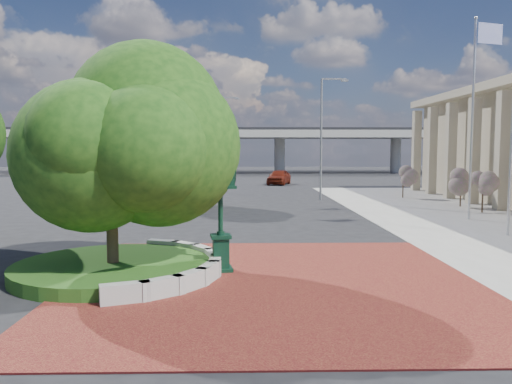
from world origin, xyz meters
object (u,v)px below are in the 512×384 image
(post_clock, at_px, (221,199))
(parked_car, at_px, (279,177))
(street_lamp_near, at_px, (324,129))
(flagpole_b, at_px, (472,117))
(street_lamp_far, at_px, (223,134))

(post_clock, xyz_separation_m, parked_car, (4.59, 40.41, -1.50))
(post_clock, relative_size, street_lamp_near, 0.46)
(flagpole_b, relative_size, street_lamp_far, 1.15)
(parked_car, height_order, street_lamp_far, street_lamp_far)
(parked_car, bearing_deg, street_lamp_near, -65.92)
(post_clock, distance_m, flagpole_b, 17.92)
(parked_car, relative_size, street_lamp_far, 0.52)
(parked_car, distance_m, street_lamp_far, 8.02)
(street_lamp_near, bearing_deg, parked_car, 97.26)
(post_clock, bearing_deg, flagpole_b, 41.08)
(parked_car, bearing_deg, street_lamp_far, -151.92)
(street_lamp_near, relative_size, street_lamp_far, 0.97)
(parked_car, xyz_separation_m, street_lamp_near, (2.26, -17.75, 4.63))
(street_lamp_near, bearing_deg, street_lamp_far, 117.40)
(post_clock, height_order, flagpole_b, flagpole_b)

